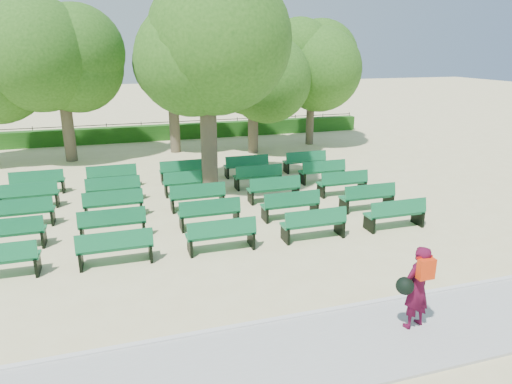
# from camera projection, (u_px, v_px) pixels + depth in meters

# --- Properties ---
(ground) EXTENTS (120.00, 120.00, 0.00)m
(ground) POSITION_uv_depth(u_px,v_px,m) (203.00, 219.00, 14.94)
(ground) COLOR beige
(paving) EXTENTS (30.00, 2.20, 0.06)m
(paving) POSITION_uv_depth(u_px,v_px,m) (282.00, 359.00, 8.19)
(paving) COLOR #ACADA8
(paving) RESTS_ON ground
(curb) EXTENTS (30.00, 0.12, 0.10)m
(curb) POSITION_uv_depth(u_px,v_px,m) (262.00, 323.00, 9.24)
(curb) COLOR silver
(curb) RESTS_ON ground
(hedge) EXTENTS (26.00, 0.70, 0.90)m
(hedge) POSITION_uv_depth(u_px,v_px,m) (159.00, 133.00, 27.55)
(hedge) COLOR #1F5415
(hedge) RESTS_ON ground
(fence) EXTENTS (26.00, 0.10, 1.02)m
(fence) POSITION_uv_depth(u_px,v_px,m) (159.00, 139.00, 28.05)
(fence) COLOR black
(fence) RESTS_ON ground
(tree_line) EXTENTS (21.80, 6.80, 7.04)m
(tree_line) POSITION_uv_depth(u_px,v_px,m) (167.00, 154.00, 24.04)
(tree_line) COLOR #2E6019
(tree_line) RESTS_ON ground
(bench_array) EXTENTS (1.94, 0.75, 1.20)m
(bench_array) POSITION_uv_depth(u_px,v_px,m) (157.00, 210.00, 15.50)
(bench_array) COLOR #12673A
(bench_array) RESTS_ON ground
(tree_among) EXTENTS (4.99, 4.99, 7.17)m
(tree_among) POSITION_uv_depth(u_px,v_px,m) (206.00, 62.00, 16.01)
(tree_among) COLOR brown
(tree_among) RESTS_ON ground
(person) EXTENTS (0.85, 0.55, 1.73)m
(person) POSITION_uv_depth(u_px,v_px,m) (416.00, 286.00, 8.84)
(person) COLOR #490A23
(person) RESTS_ON ground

